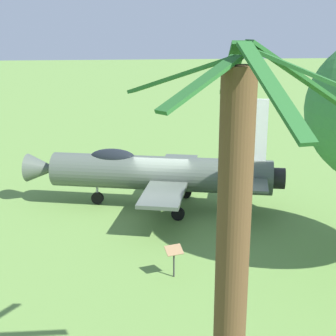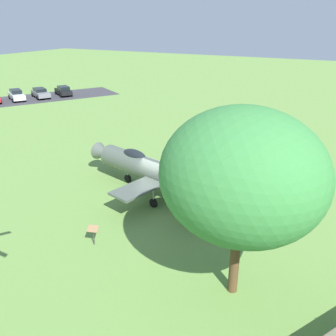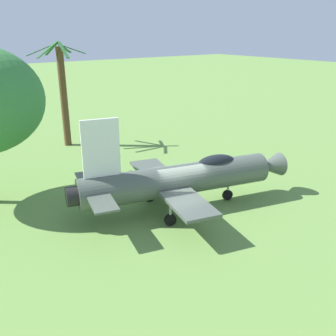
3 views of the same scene
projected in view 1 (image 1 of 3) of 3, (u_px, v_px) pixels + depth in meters
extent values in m
plane|color=#668E42|center=(161.00, 207.00, 24.39)|extent=(200.00, 200.00, 0.00)
cylinder|color=#4C564C|center=(160.00, 173.00, 23.91)|extent=(4.19, 10.52, 1.62)
cone|color=#4C564C|center=(43.00, 168.00, 24.74)|extent=(1.74, 1.89, 1.38)
cylinder|color=black|center=(278.00, 178.00, 23.14)|extent=(1.09, 0.82, 0.97)
ellipsoid|color=black|center=(113.00, 157.00, 24.05)|extent=(1.42, 2.36, 0.84)
cube|color=white|center=(247.00, 130.00, 22.73)|extent=(0.59, 1.78, 2.81)
cube|color=#4C564C|center=(163.00, 195.00, 21.55)|extent=(3.65, 2.51, 0.16)
cube|color=#4C564C|center=(178.00, 164.00, 26.25)|extent=(3.65, 2.51, 0.16)
cube|color=#4C564C|center=(255.00, 185.00, 21.62)|extent=(2.02, 1.52, 0.10)
cube|color=#4C564C|center=(254.00, 164.00, 24.87)|extent=(2.02, 1.52, 0.10)
cylinder|color=#A5A8AD|center=(97.00, 186.00, 24.58)|extent=(0.12, 0.12, 1.25)
cylinder|color=black|center=(97.00, 198.00, 24.75)|extent=(0.32, 0.63, 0.60)
cylinder|color=#A5A8AD|center=(178.00, 201.00, 22.55)|extent=(0.12, 0.12, 1.25)
cylinder|color=black|center=(178.00, 214.00, 22.72)|extent=(0.32, 0.63, 0.60)
cylinder|color=#A5A8AD|center=(186.00, 181.00, 25.42)|extent=(0.12, 0.12, 1.25)
cylinder|color=black|center=(186.00, 192.00, 25.59)|extent=(0.32, 0.63, 0.60)
cylinder|color=brown|center=(231.00, 296.00, 8.85)|extent=(0.58, 0.58, 7.96)
cube|color=#235B26|center=(232.00, 71.00, 8.99)|extent=(2.29, 0.54, 1.13)
cube|color=#235B26|center=(180.00, 75.00, 8.28)|extent=(1.34, 1.75, 0.72)
cube|color=#235B26|center=(201.00, 83.00, 7.22)|extent=(1.18, 1.42, 0.72)
cube|color=#235B26|center=(273.00, 88.00, 6.70)|extent=(2.13, 0.54, 1.12)
cube|color=#235B26|center=(326.00, 80.00, 7.53)|extent=(0.99, 2.36, 0.99)
cube|color=#235B26|center=(298.00, 75.00, 8.25)|extent=(0.86, 1.97, 1.16)
cylinder|color=#333333|center=(174.00, 265.00, 17.61)|extent=(0.06, 0.06, 0.90)
cube|color=olive|center=(174.00, 250.00, 17.45)|extent=(0.55, 0.69, 0.25)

